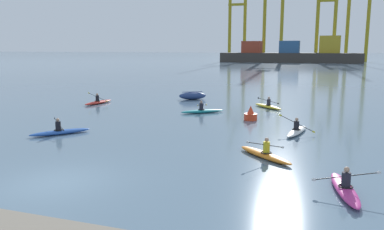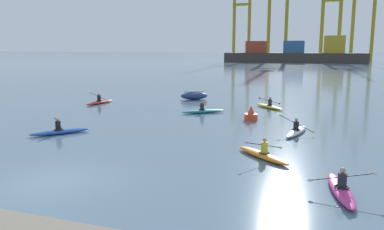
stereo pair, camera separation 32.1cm
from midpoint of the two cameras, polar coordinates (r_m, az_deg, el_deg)
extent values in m
plane|color=slate|center=(15.21, -20.19, -9.45)|extent=(800.00, 800.00, 0.00)
cube|color=#38332D|center=(134.67, 14.22, 8.29)|extent=(46.17, 8.41, 3.20)
cube|color=#993823|center=(136.21, 8.88, 10.00)|extent=(6.46, 5.89, 3.97)
cube|color=#2D5684|center=(134.63, 14.29, 9.82)|extent=(6.46, 5.89, 4.00)
cube|color=#B29323|center=(134.24, 19.79, 9.88)|extent=(6.46, 5.89, 5.56)
cylinder|color=olive|center=(154.15, 5.58, 12.80)|extent=(1.20, 1.20, 25.14)
cylinder|color=olive|center=(152.91, 7.82, 12.78)|extent=(1.20, 1.20, 25.14)
cube|color=olive|center=(154.19, 6.77, 16.06)|extent=(7.17, 0.90, 0.90)
cylinder|color=olive|center=(146.20, 10.71, 13.75)|extent=(1.20, 1.20, 29.81)
cylinder|color=olive|center=(145.44, 13.22, 13.68)|extent=(1.20, 1.20, 29.81)
cylinder|color=olive|center=(143.58, 18.12, 12.47)|extent=(1.20, 1.20, 24.63)
cylinder|color=olive|center=(143.61, 20.48, 12.34)|extent=(1.20, 1.20, 24.63)
cube|color=olive|center=(144.27, 19.51, 15.82)|extent=(6.98, 0.90, 0.90)
cylinder|color=olive|center=(150.65, 22.20, 12.96)|extent=(1.20, 1.20, 29.16)
cylinder|color=olive|center=(151.15, 24.76, 12.77)|extent=(1.20, 1.20, 29.16)
ellipsoid|color=navy|center=(36.76, -0.18, 2.88)|extent=(2.81, 2.21, 0.70)
cube|color=navy|center=(36.72, -0.18, 3.47)|extent=(1.74, 0.98, 0.06)
cylinder|color=red|center=(26.51, 8.39, -0.27)|extent=(0.90, 0.90, 0.45)
cone|color=red|center=(26.43, 8.42, 0.79)|extent=(0.49, 0.50, 0.55)
ellipsoid|color=teal|center=(29.13, 1.27, 0.56)|extent=(3.11, 2.47, 0.26)
torus|color=black|center=(29.07, 1.08, 0.83)|extent=(0.68, 0.68, 0.05)
cylinder|color=#23232D|center=(29.04, 1.08, 1.29)|extent=(0.30, 0.30, 0.50)
sphere|color=tan|center=(28.98, 1.09, 1.98)|extent=(0.19, 0.19, 0.19)
cylinder|color=black|center=(29.04, 1.18, 1.49)|extent=(1.24, 1.71, 0.37)
ellipsoid|color=yellow|center=(30.04, 0.55, 1.45)|extent=(0.15, 0.18, 0.14)
ellipsoid|color=yellow|center=(28.04, 1.85, 1.54)|extent=(0.15, 0.18, 0.14)
ellipsoid|color=#C13384|center=(14.25, 21.21, -10.27)|extent=(1.17, 3.45, 0.26)
torus|color=black|center=(14.12, 21.33, -9.88)|extent=(0.57, 0.57, 0.05)
cylinder|color=#23232D|center=(14.04, 21.40, -8.95)|extent=(0.30, 0.30, 0.50)
sphere|color=tan|center=(13.93, 21.49, -7.59)|extent=(0.19, 0.19, 0.19)
cylinder|color=black|center=(14.05, 21.38, -8.50)|extent=(2.05, 0.39, 0.39)
ellipsoid|color=silver|center=(13.92, 17.12, -9.21)|extent=(0.20, 0.07, 0.14)
ellipsoid|color=silver|center=(14.27, 25.52, -7.77)|extent=(0.20, 0.07, 0.14)
ellipsoid|color=red|center=(34.94, -14.07, 1.85)|extent=(1.11, 3.45, 0.26)
torus|color=black|center=(34.85, -14.19, 2.05)|extent=(0.56, 0.56, 0.05)
cylinder|color=black|center=(34.82, -14.21, 2.44)|extent=(0.30, 0.30, 0.50)
sphere|color=tan|center=(34.78, -14.23, 3.01)|extent=(0.19, 0.19, 0.19)
cylinder|color=black|center=(34.84, -14.16, 2.62)|extent=(2.00, 0.34, 0.64)
ellipsoid|color=yellow|center=(35.48, -15.40, 3.18)|extent=(0.21, 0.07, 0.16)
ellipsoid|color=yellow|center=(34.23, -12.87, 2.03)|extent=(0.21, 0.07, 0.16)
ellipsoid|color=silver|center=(22.91, 14.96, -2.37)|extent=(1.30, 3.45, 0.26)
torus|color=black|center=(22.79, 14.91, -2.08)|extent=(0.58, 0.58, 0.05)
cylinder|color=black|center=(22.74, 14.94, -1.48)|extent=(0.30, 0.30, 0.50)
sphere|color=tan|center=(22.67, 14.98, -0.62)|extent=(0.19, 0.19, 0.19)
cylinder|color=black|center=(22.77, 14.98, -1.22)|extent=(1.93, 0.45, 0.81)
ellipsoid|color=yellow|center=(22.97, 12.69, -0.04)|extent=(0.21, 0.08, 0.17)
ellipsoid|color=yellow|center=(22.61, 17.32, -2.41)|extent=(0.21, 0.08, 0.17)
ellipsoid|color=#2856B2|center=(23.26, -19.44, -2.43)|extent=(2.63, 3.00, 0.26)
torus|color=black|center=(23.21, -19.70, -2.11)|extent=(0.69, 0.69, 0.05)
cylinder|color=black|center=(23.16, -19.73, -1.53)|extent=(0.30, 0.30, 0.50)
sphere|color=tan|center=(23.10, -19.78, -0.68)|extent=(0.19, 0.19, 0.19)
cylinder|color=black|center=(23.15, -19.63, -1.28)|extent=(1.62, 1.35, 0.37)
ellipsoid|color=black|center=(24.12, -20.18, -0.47)|extent=(0.18, 0.16, 0.14)
ellipsoid|color=black|center=(22.19, -19.02, -2.16)|extent=(0.18, 0.16, 0.14)
ellipsoid|color=yellow|center=(32.06, 10.97, 1.25)|extent=(2.81, 2.85, 0.26)
torus|color=black|center=(31.96, 11.09, 1.48)|extent=(0.69, 0.69, 0.05)
cylinder|color=#23232D|center=(31.93, 11.10, 1.90)|extent=(0.30, 0.30, 0.50)
sphere|color=tan|center=(31.88, 11.12, 2.52)|extent=(0.19, 0.19, 0.19)
cylinder|color=black|center=(31.96, 11.05, 2.09)|extent=(1.47, 1.45, 0.61)
ellipsoid|color=black|center=(31.33, 9.59, 2.51)|extent=(0.17, 0.17, 0.15)
ellipsoid|color=black|center=(32.61, 12.46, 1.69)|extent=(0.17, 0.17, 0.15)
ellipsoid|color=orange|center=(17.61, 10.28, -5.89)|extent=(2.93, 2.72, 0.26)
torus|color=black|center=(17.50, 10.51, -5.52)|extent=(0.69, 0.69, 0.05)
cylinder|color=gold|center=(17.44, 10.53, -4.76)|extent=(0.30, 0.30, 0.50)
sphere|color=tan|center=(17.36, 10.57, -3.65)|extent=(0.19, 0.19, 0.19)
cylinder|color=black|center=(17.45, 10.44, -4.41)|extent=(1.40, 1.55, 0.53)
ellipsoid|color=silver|center=(16.77, 7.78, -4.05)|extent=(0.16, 0.18, 0.15)
ellipsoid|color=silver|center=(18.17, 12.89, -4.73)|extent=(0.16, 0.18, 0.15)
camera|label=1|loc=(0.16, -90.37, -0.07)|focal=35.73mm
camera|label=2|loc=(0.16, 89.63, 0.07)|focal=35.73mm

